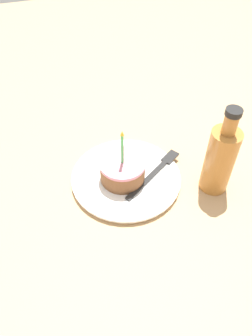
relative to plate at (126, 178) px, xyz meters
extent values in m
cube|color=tan|center=(-0.01, -0.02, -0.03)|extent=(2.40, 2.40, 0.04)
cylinder|color=white|center=(0.00, 0.00, 0.00)|extent=(0.24, 0.24, 0.02)
cylinder|color=white|center=(0.00, 0.00, 0.00)|extent=(0.25, 0.25, 0.01)
cylinder|color=brown|center=(0.00, -0.01, 0.03)|extent=(0.10, 0.10, 0.04)
cylinder|color=#D17A8C|center=(0.00, -0.01, 0.06)|extent=(0.10, 0.10, 0.01)
cylinder|color=#4CBF66|center=(0.00, -0.01, 0.10)|extent=(0.01, 0.01, 0.08)
cone|color=yellow|center=(0.00, -0.01, 0.14)|extent=(0.01, 0.01, 0.01)
cube|color=#262626|center=(0.03, 0.04, 0.01)|extent=(0.09, 0.13, 0.00)
cube|color=#262626|center=(-0.02, 0.12, 0.01)|extent=(0.04, 0.05, 0.00)
cylinder|color=#B27233|center=(0.08, 0.18, 0.07)|extent=(0.06, 0.06, 0.16)
cylinder|color=#B27233|center=(0.08, 0.18, 0.17)|extent=(0.03, 0.03, 0.04)
cylinder|color=black|center=(0.08, 0.18, 0.20)|extent=(0.03, 0.03, 0.01)
camera|label=1|loc=(0.48, -0.15, 0.57)|focal=35.00mm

